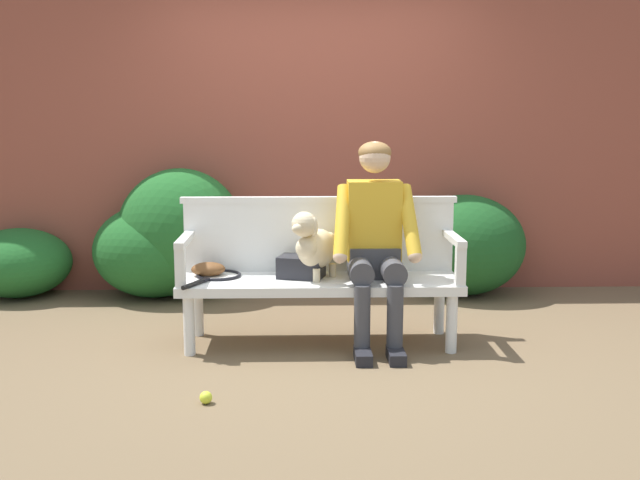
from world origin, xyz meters
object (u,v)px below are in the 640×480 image
Objects in this scene: dog_on_bench at (314,245)px; tennis_racket at (217,276)px; tennis_ball at (206,398)px; sports_bag at (301,267)px; baseball_glove at (208,269)px; garden_bench at (320,287)px; person_seated at (375,237)px.

dog_on_bench reaches higher than tennis_racket.
sports_bag is at bearing 64.67° from tennis_ball.
baseball_glove is at bearing 174.01° from sports_bag.
baseball_glove reaches higher than tennis_ball.
tennis_ball is at bearing -115.33° from sports_bag.
dog_on_bench is (-0.04, -0.02, 0.28)m from garden_bench.
person_seated is 0.51m from sports_bag.
dog_on_bench reaches higher than garden_bench.
garden_bench is at bearing 30.55° from dog_on_bench.
baseball_glove is at bearing 140.19° from tennis_racket.
garden_bench is 1.37× the size of person_seated.
garden_bench is 6.38× the size of sports_bag.
sports_bag is 1.25m from tennis_ball.
tennis_racket is at bearing -42.93° from baseball_glove.
tennis_racket is 1.14m from tennis_ball.
garden_bench is 0.48m from person_seated.
person_seated is at bearing 1.04° from dog_on_bench.
tennis_ball is at bearing -121.30° from garden_bench.
tennis_ball is (-0.50, -1.05, -0.47)m from sports_bag.
dog_on_bench is (-0.39, -0.01, -0.05)m from person_seated.
garden_bench is 0.74m from baseball_glove.
tennis_racket is 0.08m from baseball_glove.
tennis_racket is at bearing 173.35° from dog_on_bench.
person_seated is at bearing -9.19° from baseball_glove.
baseball_glove is 0.61m from sports_bag.
tennis_racket is at bearing 92.65° from tennis_ball.
sports_bag is (-0.12, 0.03, 0.12)m from garden_bench.
tennis_ball is (0.11, -1.11, -0.44)m from baseball_glove.
dog_on_bench is 1.59× the size of sports_bag.
sports_bag is at bearing 164.33° from garden_bench.
sports_bag is at bearing 173.81° from person_seated.
baseball_glove is 1.20m from tennis_ball.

